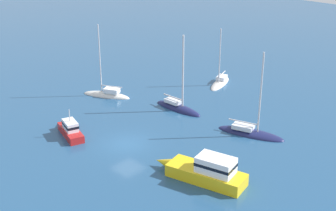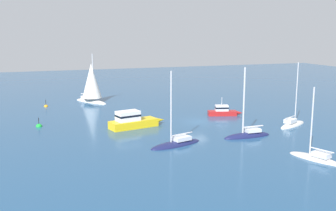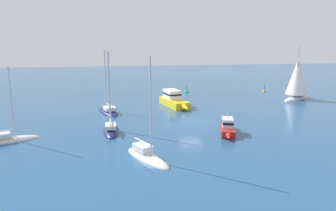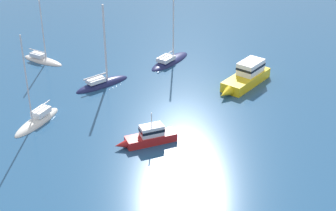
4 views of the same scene
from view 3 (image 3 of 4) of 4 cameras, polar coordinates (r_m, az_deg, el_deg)
The scene contains 10 objects.
ground_plane at distance 37.00m, azimuth 4.03°, elevation -2.94°, with size 160.00×160.00×0.00m, color navy.
sloop at distance 33.52m, azimuth -26.54°, elevation -5.49°, with size 3.22×5.57×7.35m.
cabin_cruiser at distance 32.84m, azimuth 10.55°, elevation -3.91°, with size 5.17×2.44×2.69m.
ketch at distance 33.77m, azimuth -10.16°, elevation -4.22°, with size 6.02×1.62×8.65m.
cabin_cruiser_1 at distance 45.42m, azimuth 1.09°, elevation 0.97°, with size 7.81×3.49×2.23m.
ketch_1 at distance 42.50m, azimuth -10.60°, elevation -0.99°, with size 6.66×3.59×8.48m.
sailboat at distance 54.51m, azimuth 22.07°, elevation 4.29°, with size 5.44×7.14×8.87m.
ketch_2 at distance 25.91m, azimuth -3.75°, elevation -9.12°, with size 5.71×3.78×8.69m.
channel_buoy at distance 60.82m, azimuth 16.74°, elevation 2.40°, with size 0.64×0.64×1.45m.
mooring_buoy at distance 57.45m, azimuth 3.35°, elevation 2.36°, with size 0.78×0.78×1.57m.
Camera 3 is at (-34.77, 8.53, 9.36)m, focal length 34.27 mm.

